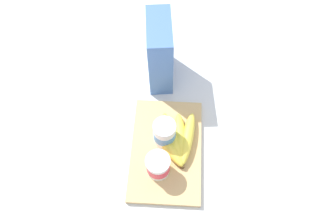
# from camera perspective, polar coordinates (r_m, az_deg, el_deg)

# --- Properties ---
(ground_plane) EXTENTS (2.40, 2.40, 0.00)m
(ground_plane) POSITION_cam_1_polar(r_m,az_deg,el_deg) (1.05, -0.31, -6.64)
(ground_plane) COLOR silver
(cutting_board) EXTENTS (0.34, 0.22, 0.02)m
(cutting_board) POSITION_cam_1_polar(r_m,az_deg,el_deg) (1.05, -0.31, -6.46)
(cutting_board) COLOR tan
(cutting_board) RESTS_ON ground_plane
(cereal_box) EXTENTS (0.18, 0.09, 0.25)m
(cereal_box) POSITION_cam_1_polar(r_m,az_deg,el_deg) (1.10, -1.40, 10.20)
(cereal_box) COLOR #4770B7
(cereal_box) RESTS_ON ground_plane
(yogurt_cup_front) EXTENTS (0.07, 0.07, 0.08)m
(yogurt_cup_front) POSITION_cam_1_polar(r_m,az_deg,el_deg) (0.98, -1.71, -9.16)
(yogurt_cup_front) COLOR white
(yogurt_cup_front) RESTS_ON cutting_board
(yogurt_cup_back) EXTENTS (0.07, 0.07, 0.10)m
(yogurt_cup_back) POSITION_cam_1_polar(r_m,az_deg,el_deg) (1.01, -0.60, -3.65)
(yogurt_cup_back) COLOR white
(yogurt_cup_back) RESTS_ON cutting_board
(banana_bunch) EXTENTS (0.19, 0.15, 0.04)m
(banana_bunch) POSITION_cam_1_polar(r_m,az_deg,el_deg) (1.03, 1.63, -4.79)
(banana_bunch) COLOR yellow
(banana_bunch) RESTS_ON cutting_board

